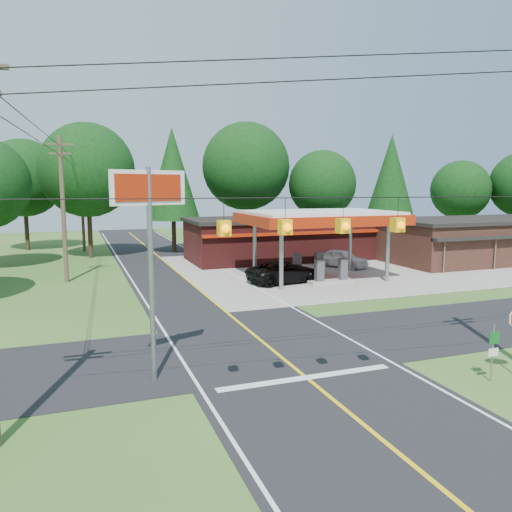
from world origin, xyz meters
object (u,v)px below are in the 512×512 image
object	(u,v)px
gas_canopy	(320,220)
sedan_car	(342,258)
suv_car	(285,272)
big_stop_sign	(150,223)

from	to	relation	value
gas_canopy	sedan_car	world-z (taller)	gas_canopy
suv_car	big_stop_sign	distance (m)	18.93
gas_canopy	suv_car	xyz separation A→B (m)	(-2.83, -0.46, -3.52)
gas_canopy	sedan_car	bearing A→B (deg)	43.83
suv_car	sedan_car	size ratio (longest dim) A/B	1.23
sedan_car	gas_canopy	bearing A→B (deg)	-164.31
gas_canopy	big_stop_sign	world-z (taller)	big_stop_sign
gas_canopy	big_stop_sign	distance (m)	20.56
gas_canopy	suv_car	distance (m)	4.54
suv_car	big_stop_sign	bearing A→B (deg)	133.94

